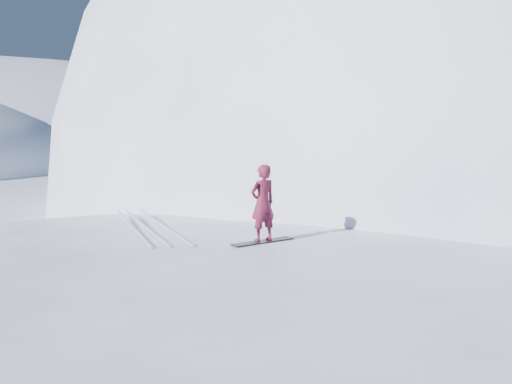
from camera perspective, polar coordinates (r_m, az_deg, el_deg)
The scene contains 7 objects.
near_ridge at distance 14.74m, azimuth -0.54°, elevation -13.99°, with size 36.00×28.00×4.80m, color white.
summit_peak at distance 43.60m, azimuth 22.75°, elevation -0.55°, with size 60.00×56.00×56.00m, color white.
peak_shoulder at distance 32.98m, azimuth 10.47°, elevation -2.38°, with size 28.00×24.00×18.00m, color white.
wind_bumps at distance 13.78m, azimuth -6.62°, elevation -15.57°, with size 16.00×14.40×1.00m.
snowboard at distance 13.82m, azimuth 0.67°, elevation -4.97°, with size 1.67×0.31×0.03m, color black.
snowboarder at distance 13.65m, azimuth 0.68°, elevation -1.11°, with size 0.67×0.44×1.85m, color maroon.
board_tracks at distance 16.27m, azimuth -10.88°, elevation -3.26°, with size 2.24×5.89×0.04m.
Camera 1 is at (-1.10, -10.61, 5.26)m, focal length 40.00 mm.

